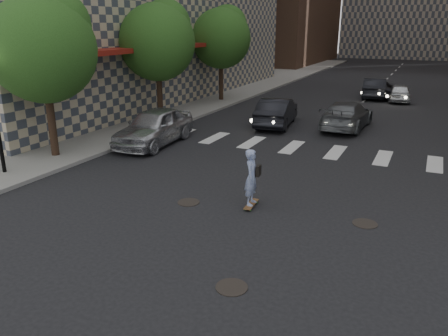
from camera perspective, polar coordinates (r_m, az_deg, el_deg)
The scene contains 15 objects.
ground at distance 12.13m, azimuth 0.77°, elevation -8.09°, with size 160.00×160.00×0.00m, color black.
sidewalk_left at distance 35.83m, azimuth -6.98°, elevation 9.57°, with size 13.00×80.00×0.15m, color gray.
tree_a at distance 19.13m, azimuth -22.28°, elevation 14.74°, with size 4.20×4.20×6.60m.
tree_b at distance 25.26m, azimuth -8.45°, elevation 16.37°, with size 4.20×4.20×6.60m.
tree_c at distance 32.22m, azimuth -0.21°, elevation 16.91°, with size 4.20×4.20×6.60m.
manhole_a at distance 9.71m, azimuth 1.01°, elevation -15.30°, with size 0.70×0.70×0.02m, color black.
manhole_b at distance 13.94m, azimuth -4.65°, elevation -4.48°, with size 0.70×0.70×0.02m, color black.
manhole_c at distance 13.09m, azimuth 17.93°, elevation -6.92°, with size 0.70×0.70×0.02m, color black.
skateboarder at distance 13.27m, azimuth 3.68°, elevation -1.23°, with size 0.48×0.94×1.84m.
silver_sedan at distance 20.71m, azimuth -9.09°, elevation 5.37°, with size 2.01×5.00×1.70m, color #B5B7BD.
traffic_car_a at distance 24.57m, azimuth 6.90°, elevation 7.29°, with size 1.64×4.70×1.55m, color black.
traffic_car_b at distance 24.66m, azimuth 15.76°, elevation 6.67°, with size 2.04×5.03×1.46m, color #595D61.
traffic_car_c at distance 36.39m, azimuth 19.59°, elevation 9.70°, with size 2.12×4.59×1.28m, color black.
traffic_car_d at distance 34.88m, azimuth 21.90°, elevation 9.14°, with size 1.54×3.83×1.31m, color silver.
traffic_car_e at distance 35.95m, azimuth 19.10°, elevation 9.85°, with size 1.60×4.59×1.51m, color black.
Camera 1 is at (4.55, -9.88, 5.37)m, focal length 35.00 mm.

